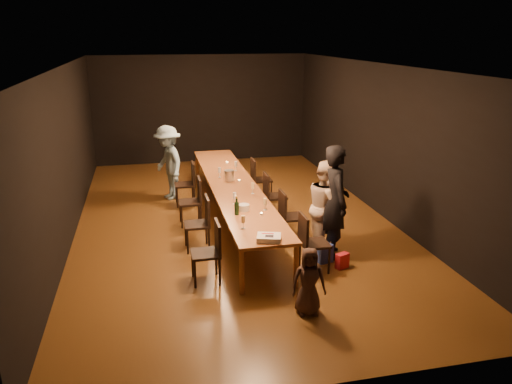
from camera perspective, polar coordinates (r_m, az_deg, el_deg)
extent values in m
plane|color=#3F230F|center=(9.94, -2.56, -3.29)|extent=(10.00, 10.00, 0.00)
cube|color=black|center=(14.38, -6.21, 9.39)|extent=(6.00, 0.04, 3.00)
cube|color=black|center=(4.89, 7.68, -7.38)|extent=(6.00, 0.04, 3.00)
cube|color=black|center=(9.48, -20.89, 3.99)|extent=(0.04, 10.00, 3.00)
cube|color=black|center=(10.44, 13.84, 5.82)|extent=(0.04, 10.00, 3.00)
cube|color=silver|center=(9.30, -2.82, 14.24)|extent=(6.00, 10.00, 0.04)
cube|color=brown|center=(9.70, -2.62, 0.71)|extent=(0.90, 6.00, 0.05)
cylinder|color=brown|center=(7.12, -1.63, -9.10)|extent=(0.08, 0.08, 0.70)
cylinder|color=brown|center=(7.30, 4.61, -8.45)|extent=(0.08, 0.08, 0.70)
cylinder|color=brown|center=(12.52, -6.74, 2.74)|extent=(0.08, 0.08, 0.70)
cylinder|color=brown|center=(12.62, -3.12, 2.96)|extent=(0.08, 0.08, 0.70)
imported|color=black|center=(8.22, 9.06, -1.09)|extent=(0.50, 0.72, 1.88)
imported|color=beige|center=(8.44, 8.02, -1.64)|extent=(0.71, 0.85, 1.58)
imported|color=#7CA4C0|center=(11.20, -9.99, 3.31)|extent=(0.92, 1.21, 1.65)
imported|color=#3E2A22|center=(6.66, 6.05, -10.10)|extent=(0.49, 0.35, 0.93)
cube|color=red|center=(8.08, 9.82, -7.75)|extent=(0.24, 0.19, 0.25)
cube|color=#2641A8|center=(8.23, 7.85, -6.94)|extent=(0.28, 0.22, 0.30)
cube|color=white|center=(7.11, 1.48, -5.26)|extent=(0.40, 0.35, 0.08)
cube|color=black|center=(7.06, 1.54, -5.05)|extent=(0.14, 0.12, 0.00)
cube|color=red|center=(7.15, 1.35, -4.76)|extent=(0.17, 0.08, 0.00)
cylinder|color=white|center=(8.27, -1.40, -1.78)|extent=(0.25, 0.25, 0.10)
cylinder|color=silver|center=(9.94, -3.08, 1.91)|extent=(0.23, 0.23, 0.21)
cylinder|color=#B2B7B2|center=(8.08, 0.62, -2.53)|extent=(0.05, 0.05, 0.03)
cylinder|color=#B2B7B2|center=(9.89, -1.95, 1.29)|extent=(0.05, 0.05, 0.03)
cylinder|color=#B2B7B2|center=(11.29, -3.35, 3.35)|extent=(0.05, 0.05, 0.03)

